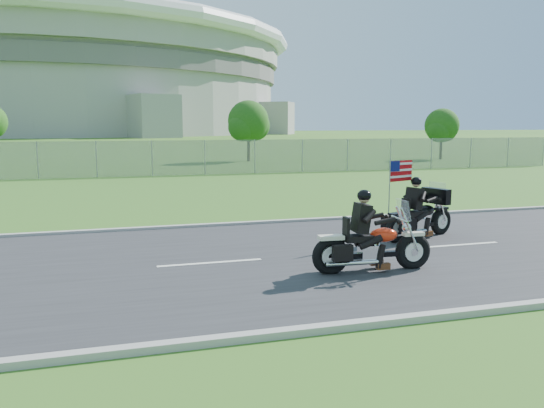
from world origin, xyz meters
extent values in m
plane|color=#295C1C|center=(0.00, 0.00, 0.00)|extent=(420.00, 420.00, 0.00)
cube|color=#28282B|center=(0.00, 0.00, 0.02)|extent=(120.00, 8.00, 0.04)
cube|color=#9E9B93|center=(0.00, 4.05, 0.05)|extent=(120.00, 0.18, 0.12)
cube|color=#9E9B93|center=(0.00, -4.05, 0.05)|extent=(120.00, 0.18, 0.12)
cube|color=gray|center=(-5.00, 20.00, 1.00)|extent=(60.00, 0.03, 2.00)
cylinder|color=#A3A099|center=(-20.00, 170.00, 10.00)|extent=(130.00, 130.00, 20.00)
cylinder|color=#605E5B|center=(-20.00, 170.00, 17.00)|extent=(132.00, 132.00, 4.00)
cylinder|color=#A3A099|center=(-20.00, 170.00, 23.00)|extent=(134.00, 134.00, 6.00)
torus|color=white|center=(-20.00, 170.00, 27.00)|extent=(140.40, 140.40, 4.40)
cylinder|color=#382316|center=(6.00, 30.00, 1.26)|extent=(0.22, 0.22, 2.52)
sphere|color=#204F15|center=(6.00, 30.00, 3.15)|extent=(3.20, 3.20, 3.20)
sphere|color=#204F15|center=(6.64, 30.48, 2.79)|extent=(2.40, 2.40, 2.40)
sphere|color=#204F15|center=(5.44, 29.60, 2.70)|extent=(2.24, 2.24, 2.24)
cylinder|color=#382316|center=(22.00, 28.00, 1.12)|extent=(0.22, 0.22, 2.24)
sphere|color=#204F15|center=(22.00, 28.00, 2.80)|extent=(2.80, 2.80, 2.80)
sphere|color=#204F15|center=(22.56, 28.42, 2.48)|extent=(2.10, 2.10, 2.10)
sphere|color=#204F15|center=(21.51, 27.65, 2.40)|extent=(1.96, 1.96, 1.96)
torus|color=black|center=(1.87, -1.51, 0.39)|extent=(0.77, 0.23, 0.76)
torus|color=black|center=(0.13, -1.41, 0.39)|extent=(0.77, 0.23, 0.76)
ellipsoid|color=red|center=(1.22, -1.48, 0.76)|extent=(0.59, 0.36, 0.29)
cube|color=black|center=(0.69, -1.44, 0.71)|extent=(0.58, 0.34, 0.12)
cube|color=black|center=(0.74, -1.45, 1.11)|extent=(0.27, 0.42, 0.56)
sphere|color=black|center=(0.80, -1.45, 1.55)|extent=(0.29, 0.29, 0.28)
cube|color=silver|center=(1.63, -1.50, 1.25)|extent=(0.07, 0.47, 0.41)
torus|color=black|center=(4.35, 1.27, 0.38)|extent=(0.75, 0.40, 0.73)
torus|color=black|center=(2.76, 0.73, 0.38)|extent=(0.75, 0.40, 0.73)
ellipsoid|color=black|center=(3.76, 1.07, 0.73)|extent=(0.63, 0.48, 0.28)
cube|color=black|center=(3.28, 0.90, 0.69)|extent=(0.61, 0.46, 0.12)
cube|color=black|center=(3.32, 0.92, 1.08)|extent=(0.35, 0.45, 0.54)
sphere|color=black|center=(3.37, 0.94, 1.50)|extent=(0.34, 0.34, 0.27)
cube|color=black|center=(4.12, 1.19, 1.08)|extent=(0.46, 0.82, 0.40)
cube|color=#B70C11|center=(2.98, 1.01, 1.77)|extent=(0.76, 0.27, 0.51)
camera|label=1|loc=(-3.72, -10.73, 2.93)|focal=35.00mm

